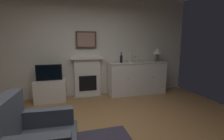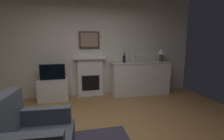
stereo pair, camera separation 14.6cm
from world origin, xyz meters
The scene contains 12 objects.
wall_rear centered at (0.00, 2.37, 1.39)m, with size 6.34×0.06×2.78m, color silver.
fireplace_unit centered at (0.07, 2.24, 0.55)m, with size 0.87×0.30×1.10m.
framed_picture centered at (0.07, 2.29, 1.58)m, with size 0.55×0.04×0.45m.
sideboard_cabinet centered at (1.51, 2.07, 0.48)m, with size 1.71×0.49×0.95m.
table_lamp centered at (2.14, 2.07, 1.23)m, with size 0.26×0.26×0.40m.
wine_bottle centered at (1.00, 2.06, 1.06)m, with size 0.08×0.08×0.29m.
wine_glass_left centered at (1.42, 2.06, 1.07)m, with size 0.07×0.07×0.16m.
wine_glass_center centered at (1.53, 2.02, 1.07)m, with size 0.07×0.07×0.16m.
wine_glass_right centered at (1.64, 2.02, 1.07)m, with size 0.07×0.07×0.16m.
vase_decorative centered at (1.26, 2.02, 1.09)m, with size 0.11×0.11×0.28m.
tv_cabinet centered at (-0.91, 2.08, 0.28)m, with size 0.75×0.42×0.56m.
tv_set centered at (-0.91, 2.06, 0.76)m, with size 0.62×0.07×0.40m.
Camera 1 is at (-0.45, -2.13, 1.47)m, focal length 25.46 mm.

